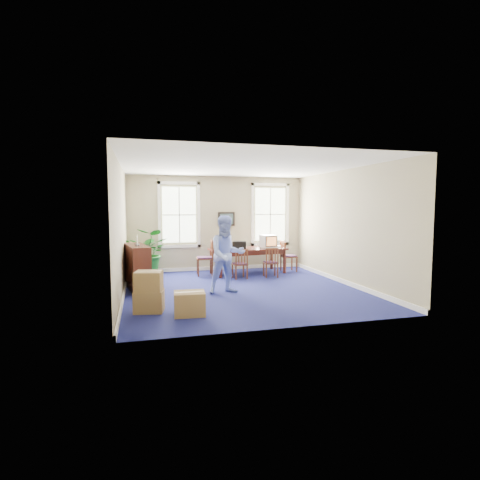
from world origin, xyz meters
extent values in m
plane|color=navy|center=(0.00, 0.00, 0.00)|extent=(6.50, 6.50, 0.00)
plane|color=white|center=(0.00, 0.00, 3.20)|extent=(6.50, 6.50, 0.00)
plane|color=tan|center=(0.00, 3.25, 1.60)|extent=(6.50, 0.00, 6.50)
plane|color=tan|center=(0.00, -3.25, 1.60)|extent=(6.50, 0.00, 6.50)
plane|color=tan|center=(-3.00, 0.00, 1.60)|extent=(0.00, 6.50, 6.50)
plane|color=tan|center=(3.00, 0.00, 1.60)|extent=(0.00, 6.50, 6.50)
cube|color=white|center=(0.00, 3.22, 0.06)|extent=(6.00, 0.04, 0.12)
cube|color=white|center=(-2.97, 0.00, 0.06)|extent=(0.04, 6.50, 0.12)
cube|color=white|center=(2.97, 0.00, 0.06)|extent=(0.04, 6.50, 0.12)
cube|color=white|center=(1.86, 2.29, 0.85)|extent=(0.24, 0.26, 0.05)
cube|color=black|center=(0.54, 2.35, 0.93)|extent=(0.51, 0.41, 0.22)
imported|color=#96ADFF|center=(-0.48, -0.30, 0.97)|extent=(1.01, 0.82, 1.95)
cube|color=#4A1C15|center=(-2.66, 0.73, 0.62)|extent=(0.72, 1.63, 1.24)
imported|color=#114E13|center=(-2.33, 2.62, 0.75)|extent=(1.69, 1.59, 1.50)
camera|label=1|loc=(-2.51, -9.34, 2.15)|focal=28.00mm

